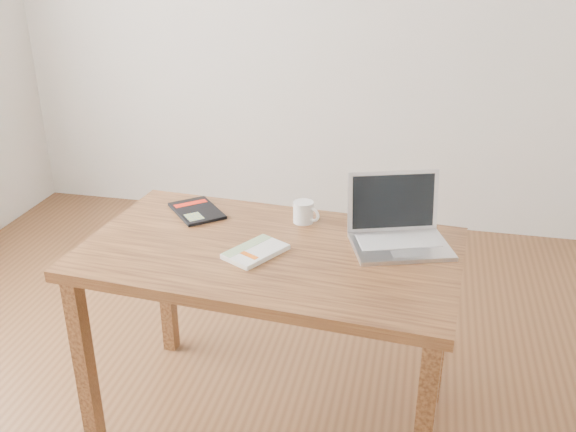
% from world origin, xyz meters
% --- Properties ---
extents(room, '(4.04, 4.04, 2.70)m').
position_xyz_m(room, '(-0.07, 0.00, 1.36)').
color(room, brown).
rests_on(room, ground).
extents(desk, '(1.34, 0.83, 0.75)m').
position_xyz_m(desk, '(0.10, 0.06, 0.66)').
color(desk, '#543119').
rests_on(desk, ground).
extents(white_guidebook, '(0.21, 0.24, 0.02)m').
position_xyz_m(white_guidebook, '(0.06, 0.01, 0.76)').
color(white_guidebook, silver).
rests_on(white_guidebook, desk).
extents(black_guidebook, '(0.27, 0.27, 0.01)m').
position_xyz_m(black_guidebook, '(-0.25, 0.30, 0.76)').
color(black_guidebook, black).
rests_on(black_guidebook, desk).
extents(laptop, '(0.39, 0.35, 0.23)m').
position_xyz_m(laptop, '(0.52, 0.20, 0.80)').
color(laptop, silver).
rests_on(laptop, desk).
extents(coffee_mug, '(0.11, 0.08, 0.08)m').
position_xyz_m(coffee_mug, '(0.17, 0.30, 0.79)').
color(coffee_mug, white).
rests_on(coffee_mug, desk).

